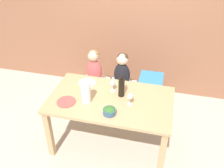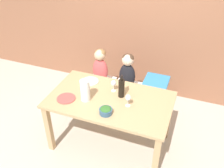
{
  "view_description": "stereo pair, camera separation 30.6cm",
  "coord_description": "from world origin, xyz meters",
  "px_view_note": "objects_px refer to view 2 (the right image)",
  "views": [
    {
      "loc": [
        0.61,
        -2.39,
        2.68
      ],
      "look_at": [
        0.0,
        0.07,
        0.95
      ],
      "focal_mm": 40.0,
      "sensor_mm": 36.0,
      "label": 1
    },
    {
      "loc": [
        0.9,
        -2.3,
        2.68
      ],
      "look_at": [
        0.0,
        0.07,
        0.95
      ],
      "focal_mm": 40.0,
      "sensor_mm": 36.0,
      "label": 2
    }
  ],
  "objects_px": {
    "chair_far_center": "(127,91)",
    "chair_right_highchair": "(155,88)",
    "paper_towel_roll": "(85,90)",
    "wine_glass_near": "(128,98)",
    "wine_bottle": "(121,88)",
    "wine_glass_far": "(114,84)",
    "dinner_plate_front_left": "(66,98)",
    "salad_bowl_large": "(106,111)",
    "chair_far_left": "(101,85)",
    "person_child_center": "(127,70)",
    "person_child_left": "(100,65)",
    "dinner_plate_back_left": "(90,81)"
  },
  "relations": [
    {
      "from": "person_child_left",
      "to": "wine_glass_far",
      "type": "relative_size",
      "value": 3.51
    },
    {
      "from": "chair_right_highchair",
      "to": "wine_bottle",
      "type": "relative_size",
      "value": 2.22
    },
    {
      "from": "chair_far_left",
      "to": "wine_glass_near",
      "type": "xyz_separation_m",
      "value": [
        0.7,
        -0.79,
        0.5
      ]
    },
    {
      "from": "person_child_left",
      "to": "person_child_center",
      "type": "bearing_deg",
      "value": 0.0
    },
    {
      "from": "wine_bottle",
      "to": "salad_bowl_large",
      "type": "height_order",
      "value": "wine_bottle"
    },
    {
      "from": "paper_towel_roll",
      "to": "chair_right_highchair",
      "type": "bearing_deg",
      "value": 50.66
    },
    {
      "from": "chair_far_left",
      "to": "paper_towel_roll",
      "type": "height_order",
      "value": "paper_towel_roll"
    },
    {
      "from": "person_child_center",
      "to": "dinner_plate_back_left",
      "type": "distance_m",
      "value": 0.62
    },
    {
      "from": "wine_glass_near",
      "to": "dinner_plate_back_left",
      "type": "relative_size",
      "value": 0.7
    },
    {
      "from": "paper_towel_roll",
      "to": "person_child_left",
      "type": "bearing_deg",
      "value": 101.33
    },
    {
      "from": "person_child_center",
      "to": "salad_bowl_large",
      "type": "bearing_deg",
      "value": -86.29
    },
    {
      "from": "chair_right_highchair",
      "to": "person_child_left",
      "type": "bearing_deg",
      "value": 179.91
    },
    {
      "from": "wine_glass_far",
      "to": "paper_towel_roll",
      "type": "bearing_deg",
      "value": -131.2
    },
    {
      "from": "dinner_plate_front_left",
      "to": "person_child_center",
      "type": "bearing_deg",
      "value": 61.95
    },
    {
      "from": "wine_bottle",
      "to": "dinner_plate_front_left",
      "type": "relative_size",
      "value": 1.35
    },
    {
      "from": "paper_towel_roll",
      "to": "wine_glass_near",
      "type": "xyz_separation_m",
      "value": [
        0.53,
        0.07,
        -0.02
      ]
    },
    {
      "from": "person_child_center",
      "to": "wine_bottle",
      "type": "height_order",
      "value": "wine_bottle"
    },
    {
      "from": "wine_bottle",
      "to": "paper_towel_roll",
      "type": "distance_m",
      "value": 0.45
    },
    {
      "from": "dinner_plate_front_left",
      "to": "paper_towel_roll",
      "type": "bearing_deg",
      "value": 17.34
    },
    {
      "from": "dinner_plate_front_left",
      "to": "chair_far_center",
      "type": "bearing_deg",
      "value": 61.91
    },
    {
      "from": "wine_bottle",
      "to": "dinner_plate_front_left",
      "type": "bearing_deg",
      "value": -154.71
    },
    {
      "from": "dinner_plate_front_left",
      "to": "salad_bowl_large",
      "type": "bearing_deg",
      "value": -8.17
    },
    {
      "from": "wine_glass_far",
      "to": "dinner_plate_front_left",
      "type": "relative_size",
      "value": 0.7
    },
    {
      "from": "person_child_left",
      "to": "salad_bowl_large",
      "type": "xyz_separation_m",
      "value": [
        0.51,
        -1.02,
        0.05
      ]
    },
    {
      "from": "wine_glass_near",
      "to": "chair_right_highchair",
      "type": "bearing_deg",
      "value": 76.97
    },
    {
      "from": "wine_glass_near",
      "to": "dinner_plate_back_left",
      "type": "distance_m",
      "value": 0.73
    },
    {
      "from": "person_child_left",
      "to": "salad_bowl_large",
      "type": "distance_m",
      "value": 1.14
    },
    {
      "from": "chair_right_highchair",
      "to": "paper_towel_roll",
      "type": "relative_size",
      "value": 2.49
    },
    {
      "from": "person_child_left",
      "to": "chair_far_left",
      "type": "bearing_deg",
      "value": -90.0
    },
    {
      "from": "chair_right_highchair",
      "to": "wine_glass_near",
      "type": "bearing_deg",
      "value": -103.03
    },
    {
      "from": "wine_glass_near",
      "to": "dinner_plate_front_left",
      "type": "xyz_separation_m",
      "value": [
        -0.76,
        -0.15,
        -0.11
      ]
    },
    {
      "from": "chair_right_highchair",
      "to": "dinner_plate_front_left",
      "type": "relative_size",
      "value": 2.99
    },
    {
      "from": "person_child_left",
      "to": "salad_bowl_large",
      "type": "relative_size",
      "value": 3.72
    },
    {
      "from": "chair_right_highchair",
      "to": "dinner_plate_back_left",
      "type": "distance_m",
      "value": 0.99
    },
    {
      "from": "chair_far_center",
      "to": "wine_glass_near",
      "type": "xyz_separation_m",
      "value": [
        0.26,
        -0.79,
        0.5
      ]
    },
    {
      "from": "chair_right_highchair",
      "to": "wine_glass_near",
      "type": "height_order",
      "value": "wine_glass_near"
    },
    {
      "from": "chair_far_left",
      "to": "chair_right_highchair",
      "type": "xyz_separation_m",
      "value": [
        0.88,
        -0.0,
        0.16
      ]
    },
    {
      "from": "chair_right_highchair",
      "to": "wine_bottle",
      "type": "distance_m",
      "value": 0.8
    },
    {
      "from": "wine_bottle",
      "to": "person_child_center",
      "type": "bearing_deg",
      "value": 100.96
    },
    {
      "from": "wine_bottle",
      "to": "wine_glass_far",
      "type": "height_order",
      "value": "wine_bottle"
    },
    {
      "from": "salad_bowl_large",
      "to": "dinner_plate_front_left",
      "type": "distance_m",
      "value": 0.57
    },
    {
      "from": "chair_far_center",
      "to": "person_child_left",
      "type": "bearing_deg",
      "value": 179.81
    },
    {
      "from": "chair_far_left",
      "to": "salad_bowl_large",
      "type": "xyz_separation_m",
      "value": [
        0.51,
        -1.02,
        0.43
      ]
    },
    {
      "from": "chair_far_left",
      "to": "person_child_center",
      "type": "height_order",
      "value": "person_child_center"
    },
    {
      "from": "person_child_center",
      "to": "wine_bottle",
      "type": "distance_m",
      "value": 0.67
    },
    {
      "from": "paper_towel_roll",
      "to": "salad_bowl_large",
      "type": "relative_size",
      "value": 1.83
    },
    {
      "from": "dinner_plate_back_left",
      "to": "salad_bowl_large",
      "type": "bearing_deg",
      "value": -50.17
    },
    {
      "from": "chair_far_center",
      "to": "chair_right_highchair",
      "type": "relative_size",
      "value": 0.66
    },
    {
      "from": "wine_glass_near",
      "to": "dinner_plate_front_left",
      "type": "relative_size",
      "value": 0.7
    },
    {
      "from": "chair_far_left",
      "to": "chair_far_center",
      "type": "xyz_separation_m",
      "value": [
        0.44,
        0.0,
        0.0
      ]
    }
  ]
}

